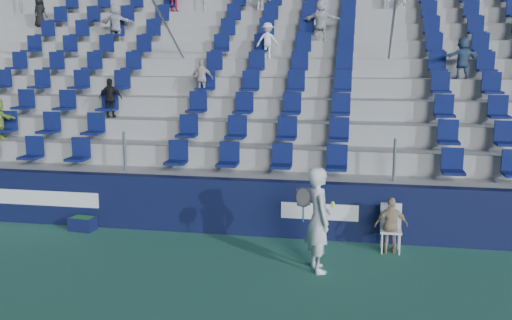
% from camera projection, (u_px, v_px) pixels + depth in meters
% --- Properties ---
extents(ground, '(70.00, 70.00, 0.00)m').
position_uv_depth(ground, '(213.00, 293.00, 9.28)').
color(ground, '#2D6953').
rests_on(ground, ground).
extents(sponsor_wall, '(24.00, 0.32, 1.20)m').
position_uv_depth(sponsor_wall, '(250.00, 207.00, 12.21)').
color(sponsor_wall, '#0F1438').
rests_on(sponsor_wall, ground).
extents(grandstand, '(24.00, 8.17, 6.63)m').
position_uv_depth(grandstand, '(282.00, 112.00, 16.86)').
color(grandstand, '#9D9D98').
rests_on(grandstand, ground).
extents(tennis_player, '(0.73, 0.80, 1.89)m').
position_uv_depth(tennis_player, '(318.00, 219.00, 10.10)').
color(tennis_player, silver).
rests_on(tennis_player, ground).
extents(line_judge_chair, '(0.41, 0.42, 0.94)m').
position_uv_depth(line_judge_chair, '(391.00, 224.00, 11.22)').
color(line_judge_chair, white).
rests_on(line_judge_chair, ground).
extents(line_judge, '(0.69, 0.38, 1.11)m').
position_uv_depth(line_judge, '(391.00, 225.00, 11.07)').
color(line_judge, tan).
rests_on(line_judge, ground).
extents(ball_bin, '(0.58, 0.42, 0.30)m').
position_uv_depth(ball_bin, '(83.00, 223.00, 12.56)').
color(ball_bin, '#10153D').
rests_on(ball_bin, ground).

